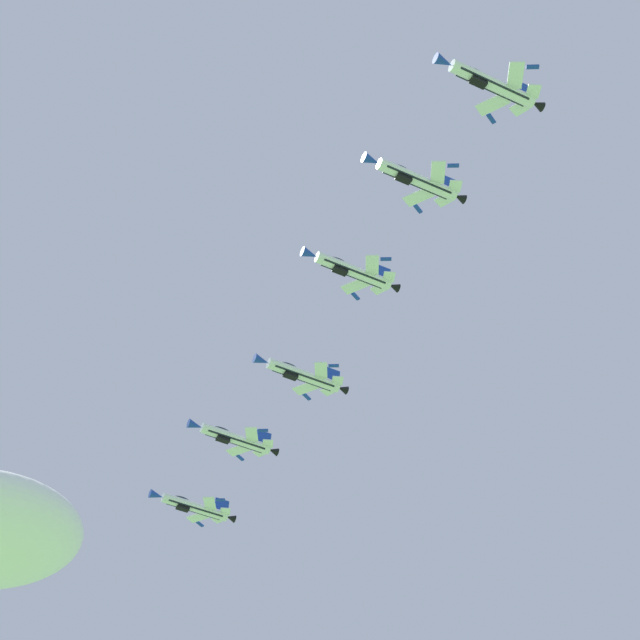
# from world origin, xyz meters

# --- Properties ---
(fighter_jet_lead) EXTENTS (14.87, 10.72, 4.39)m
(fighter_jet_lead) POSITION_xyz_m (24.66, 75.28, 130.81)
(fighter_jet_lead) COLOR white
(fighter_jet_left_wing) EXTENTS (14.87, 10.71, 4.39)m
(fighter_jet_left_wing) POSITION_xyz_m (16.22, 91.63, 133.00)
(fighter_jet_left_wing) COLOR white
(fighter_jet_right_wing) EXTENTS (14.87, 10.72, 4.39)m
(fighter_jet_right_wing) POSITION_xyz_m (7.77, 107.99, 132.98)
(fighter_jet_right_wing) COLOR white
(fighter_jet_left_outer) EXTENTS (14.87, 10.71, 4.39)m
(fighter_jet_left_outer) POSITION_xyz_m (0.34, 125.78, 129.08)
(fighter_jet_left_outer) COLOR white
(fighter_jet_right_outer) EXTENTS (14.87, 10.71, 4.39)m
(fighter_jet_right_outer) POSITION_xyz_m (-10.90, 140.83, 129.43)
(fighter_jet_right_outer) COLOR white
(fighter_jet_trail_slot) EXTENTS (14.87, 10.72, 4.39)m
(fighter_jet_trail_slot) POSITION_xyz_m (-18.84, 158.68, 129.47)
(fighter_jet_trail_slot) COLOR white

